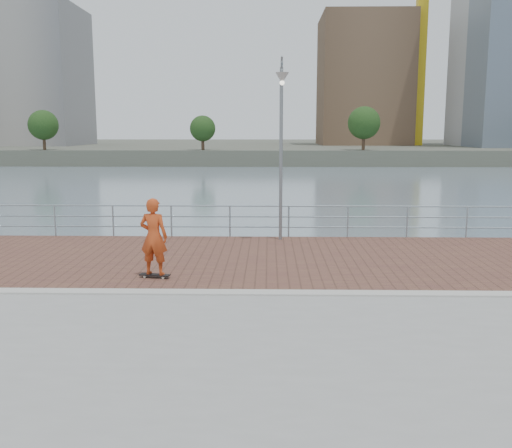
{
  "coord_description": "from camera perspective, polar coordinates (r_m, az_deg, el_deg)",
  "views": [
    {
      "loc": [
        0.33,
        -12.61,
        3.74
      ],
      "look_at": [
        0.0,
        2.0,
        1.3
      ],
      "focal_mm": 40.0,
      "sensor_mm": 36.0,
      "label": 1
    }
  ],
  "objects": [
    {
      "name": "skyline",
      "position": [
        122.3,
        16.85,
        18.15
      ],
      "size": [
        233.0,
        41.0,
        58.77
      ],
      "color": "#ADA38E",
      "rests_on": "far_shore"
    },
    {
      "name": "water",
      "position": [
        13.86,
        -0.19,
        -14.99
      ],
      "size": [
        400.0,
        400.0,
        0.0
      ],
      "primitive_type": "plane",
      "color": "slate",
      "rests_on": "ground"
    },
    {
      "name": "skateboarder",
      "position": [
        14.49,
        -10.2,
        -1.25
      ],
      "size": [
        0.79,
        0.59,
        1.95
      ],
      "primitive_type": "imported",
      "rotation": [
        0.0,
        0.0,
        2.95
      ],
      "color": "#BE4119",
      "rests_on": "skateboard"
    },
    {
      "name": "far_shore",
      "position": [
        135.19,
        1.16,
        7.57
      ],
      "size": [
        320.0,
        95.0,
        2.5
      ],
      "primitive_type": "cube",
      "color": "#4C5142",
      "rests_on": "ground"
    },
    {
      "name": "street_lamp",
      "position": [
        18.7,
        2.56,
        10.56
      ],
      "size": [
        0.42,
        1.22,
        5.76
      ],
      "color": "slate",
      "rests_on": "brick_lane"
    },
    {
      "name": "curb",
      "position": [
        13.15,
        -0.2,
        -6.91
      ],
      "size": [
        40.0,
        0.4,
        0.06
      ],
      "primitive_type": "cube",
      "color": "#B7B5AD",
      "rests_on": "seawall"
    },
    {
      "name": "shoreline_trees",
      "position": [
        90.68,
        10.25,
        9.72
      ],
      "size": [
        144.53,
        5.04,
        6.71
      ],
      "color": "#473323",
      "rests_on": "far_shore"
    },
    {
      "name": "guardrail",
      "position": [
        19.85,
        0.32,
        0.64
      ],
      "size": [
        39.06,
        0.06,
        1.13
      ],
      "color": "#8C9EA8",
      "rests_on": "brick_lane"
    },
    {
      "name": "skateboard",
      "position": [
        14.71,
        -10.09,
        -5.04
      ],
      "size": [
        0.8,
        0.34,
        0.09
      ],
      "rotation": [
        0.0,
        0.0,
        -0.19
      ],
      "color": "black",
      "rests_on": "brick_lane"
    },
    {
      "name": "brick_lane",
      "position": [
        16.64,
        0.12,
        -3.48
      ],
      "size": [
        40.0,
        6.8,
        0.02
      ],
      "primitive_type": "cube",
      "color": "brown",
      "rests_on": "seawall"
    }
  ]
}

